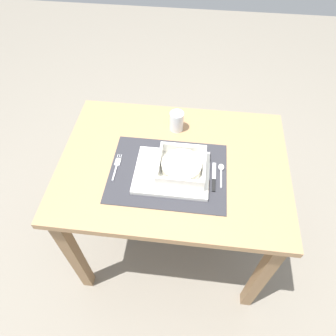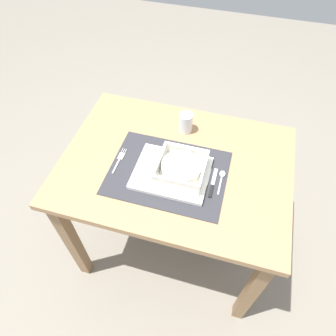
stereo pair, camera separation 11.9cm
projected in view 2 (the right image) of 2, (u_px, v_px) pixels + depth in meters
ground_plane at (173, 240)px, 1.80m from camera, size 6.00×6.00×0.00m
dining_table at (175, 179)px, 1.33m from camera, size 0.93×0.68×0.72m
placemat at (168, 172)px, 1.21m from camera, size 0.46×0.35×0.00m
serving_plate at (171, 173)px, 1.20m from camera, size 0.29×0.23×0.02m
porridge_bowl at (181, 168)px, 1.17m from camera, size 0.18×0.18×0.06m
fork at (120, 159)px, 1.25m from camera, size 0.02×0.13×0.00m
spoon at (222, 176)px, 1.19m from camera, size 0.02×0.12×0.01m
butter_knife at (213, 184)px, 1.17m from camera, size 0.01×0.14×0.01m
bread_knife at (206, 184)px, 1.17m from camera, size 0.01×0.14×0.01m
drinking_glass at (186, 124)px, 1.33m from camera, size 0.06×0.06×0.09m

